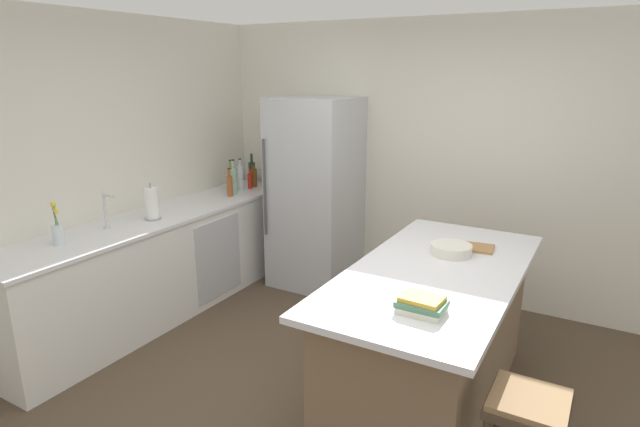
{
  "coord_description": "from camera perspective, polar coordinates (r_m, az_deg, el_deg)",
  "views": [
    {
      "loc": [
        1.33,
        -2.53,
        2.15
      ],
      "look_at": [
        -0.72,
        1.03,
        1.0
      ],
      "focal_mm": 29.24,
      "sensor_mm": 36.0,
      "label": 1
    }
  ],
  "objects": [
    {
      "name": "gin_bottle",
      "position": [
        5.37,
        -9.43,
        3.61
      ],
      "size": [
        0.06,
        0.06,
        0.36
      ],
      "color": "#8CB79E",
      "rests_on": "counter_run_left"
    },
    {
      "name": "soda_bottle",
      "position": [
        5.55,
        -8.7,
        3.94
      ],
      "size": [
        0.07,
        0.07,
        0.33
      ],
      "color": "silver",
      "rests_on": "counter_run_left"
    },
    {
      "name": "vinegar_bottle",
      "position": [
        5.29,
        -9.85,
        3.07
      ],
      "size": [
        0.06,
        0.06,
        0.29
      ],
      "color": "#994C23",
      "rests_on": "counter_run_left"
    },
    {
      "name": "counter_run_left",
      "position": [
        4.91,
        -16.78,
        -5.24
      ],
      "size": [
        0.66,
        3.09,
        0.91
      ],
      "color": "silver",
      "rests_on": "ground_plane"
    },
    {
      "name": "whiskey_bottle",
      "position": [
        5.69,
        -7.28,
        3.97
      ],
      "size": [
        0.08,
        0.08,
        0.25
      ],
      "color": "brown",
      "rests_on": "counter_run_left"
    },
    {
      "name": "hot_sauce_bottle",
      "position": [
        5.6,
        -7.69,
        3.61
      ],
      "size": [
        0.05,
        0.05,
        0.23
      ],
      "color": "red",
      "rests_on": "counter_run_left"
    },
    {
      "name": "mixing_bowl",
      "position": [
        3.63,
        14.18,
        -3.83
      ],
      "size": [
        0.27,
        0.27,
        0.07
      ],
      "color": "silver",
      "rests_on": "kitchen_island"
    },
    {
      "name": "flower_vase",
      "position": [
        4.24,
        -26.79,
        -1.73
      ],
      "size": [
        0.08,
        0.08,
        0.32
      ],
      "color": "silver",
      "rests_on": "counter_run_left"
    },
    {
      "name": "olive_oil_bottle",
      "position": [
        5.52,
        -9.76,
        3.75
      ],
      "size": [
        0.06,
        0.06,
        0.33
      ],
      "color": "olive",
      "rests_on": "counter_run_left"
    },
    {
      "name": "bar_stool",
      "position": [
        2.78,
        21.71,
        -20.42
      ],
      "size": [
        0.36,
        0.36,
        0.7
      ],
      "color": "#473828",
      "rests_on": "ground_plane"
    },
    {
      "name": "refrigerator",
      "position": [
        5.21,
        -0.51,
        2.22
      ],
      "size": [
        0.77,
        0.76,
        1.89
      ],
      "color": "#B7BABF",
      "rests_on": "ground_plane"
    },
    {
      "name": "wine_bottle",
      "position": [
        5.81,
        -7.45,
        4.47
      ],
      "size": [
        0.07,
        0.07,
        0.34
      ],
      "color": "#19381E",
      "rests_on": "counter_run_left"
    },
    {
      "name": "cookbook_stack",
      "position": [
        2.76,
        11.06,
        -9.77
      ],
      "size": [
        0.24,
        0.19,
        0.09
      ],
      "color": "silver",
      "rests_on": "kitchen_island"
    },
    {
      "name": "sink_faucet",
      "position": [
        4.47,
        -22.37,
        0.37
      ],
      "size": [
        0.15,
        0.05,
        0.3
      ],
      "color": "silver",
      "rests_on": "counter_run_left"
    },
    {
      "name": "wall_left",
      "position": [
        4.63,
        -25.86,
        3.47
      ],
      "size": [
        0.1,
        6.0,
        2.6
      ],
      "primitive_type": "cube",
      "color": "silver",
      "rests_on": "ground_plane"
    },
    {
      "name": "kitchen_island",
      "position": [
        3.55,
        12.13,
        -12.96
      ],
      "size": [
        0.98,
        2.04,
        0.94
      ],
      "color": "#7A6047",
      "rests_on": "ground_plane"
    },
    {
      "name": "cutting_board",
      "position": [
        3.79,
        16.27,
        -3.54
      ],
      "size": [
        0.31,
        0.22,
        0.02
      ],
      "color": "#9E7042",
      "rests_on": "kitchen_island"
    },
    {
      "name": "wall_rear",
      "position": [
        5.04,
        14.2,
        5.43
      ],
      "size": [
        6.0,
        0.1,
        2.6
      ],
      "primitive_type": "cube",
      "color": "silver",
      "rests_on": "ground_plane"
    },
    {
      "name": "paper_towel_roll",
      "position": [
        4.63,
        -17.94,
        1.0
      ],
      "size": [
        0.14,
        0.14,
        0.31
      ],
      "color": "gray",
      "rests_on": "counter_run_left"
    },
    {
      "name": "ground_plane",
      "position": [
        3.58,
        1.85,
        -21.31
      ],
      "size": [
        7.2,
        7.2,
        0.0
      ],
      "primitive_type": "plane",
      "color": "#4C3D2D"
    }
  ]
}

